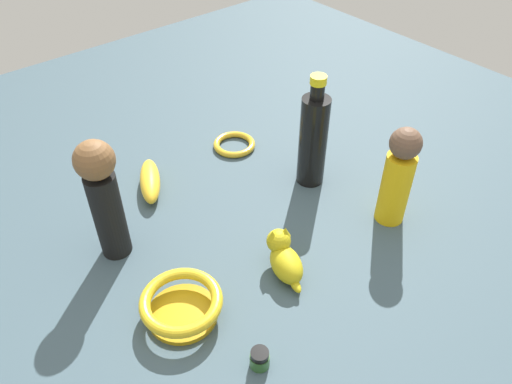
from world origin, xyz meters
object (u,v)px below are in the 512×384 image
at_px(bottle_tall, 313,139).
at_px(bowl, 182,305).
at_px(person_figure_adult, 104,196).
at_px(nail_polish_jar, 260,359).
at_px(cat_figurine, 284,257).
at_px(person_figure_child, 398,176).
at_px(bangle, 234,144).
at_px(banana, 150,181).

bearing_deg(bottle_tall, bowl, -163.69).
height_order(person_figure_adult, bottle_tall, bottle_tall).
relative_size(nail_polish_jar, bowl, 0.24).
bearing_deg(nail_polish_jar, cat_figurine, 36.77).
height_order(cat_figurine, bowl, cat_figurine).
relative_size(bottle_tall, cat_figurine, 2.20).
bearing_deg(nail_polish_jar, person_figure_adult, 98.46).
height_order(person_figure_adult, bowl, person_figure_adult).
bearing_deg(cat_figurine, person_figure_child, -7.37).
bearing_deg(nail_polish_jar, person_figure_child, 11.32).
bearing_deg(bowl, bangle, 41.91).
xyz_separation_m(nail_polish_jar, bowl, (-0.04, 0.16, 0.01)).
relative_size(person_figure_adult, bottle_tall, 0.98).
bearing_deg(bangle, person_figure_adult, -162.01).
bearing_deg(bangle, banana, -178.45).
distance_m(bottle_tall, nail_polish_jar, 0.49).
bearing_deg(bottle_tall, banana, 145.22).
height_order(bottle_tall, bowl, bottle_tall).
height_order(bottle_tall, bangle, bottle_tall).
height_order(bangle, cat_figurine, cat_figurine).
bearing_deg(banana, nail_polish_jar, 17.79).
xyz_separation_m(person_figure_child, bottle_tall, (-0.04, 0.20, 0.00)).
relative_size(banana, nail_polish_jar, 4.33).
distance_m(nail_polish_jar, cat_figurine, 0.20).
bearing_deg(person_figure_adult, nail_polish_jar, -81.54).
xyz_separation_m(bangle, bowl, (-0.38, -0.34, 0.02)).
bearing_deg(bottle_tall, cat_figurine, -144.58).
xyz_separation_m(banana, bangle, (0.24, 0.01, -0.01)).
relative_size(person_figure_adult, bangle, 2.46).
height_order(person_figure_adult, nail_polish_jar, person_figure_adult).
bearing_deg(banana, cat_figurine, 39.01).
relative_size(person_figure_child, bowl, 1.55).
bearing_deg(banana, person_figure_adult, -22.30).
bearing_deg(person_figure_child, bottle_tall, 101.07).
xyz_separation_m(person_figure_child, bowl, (-0.47, 0.07, -0.08)).
relative_size(bangle, bowl, 0.73).
xyz_separation_m(person_figure_adult, bangle, (0.39, 0.13, -0.13)).
xyz_separation_m(banana, nail_polish_jar, (-0.09, -0.49, -0.00)).
distance_m(bottle_tall, bangle, 0.24).
bearing_deg(bangle, cat_figurine, -115.00).
bearing_deg(banana, bottle_tall, 83.80).
height_order(nail_polish_jar, bangle, nail_polish_jar).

